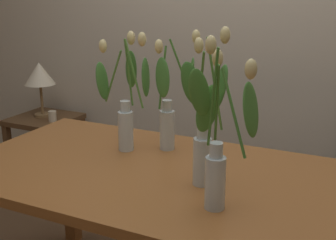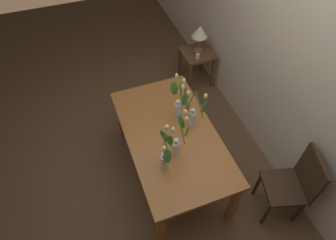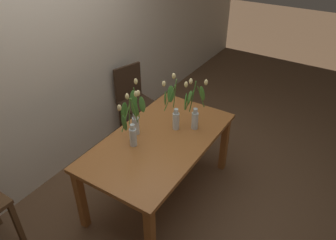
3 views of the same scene
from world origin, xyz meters
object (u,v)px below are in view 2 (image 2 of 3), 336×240
(dining_chair, at_px, (294,183))
(side_table, at_px, (197,59))
(tulip_vase_2, at_px, (166,154))
(pillar_candle, at_px, (198,56))
(dining_table, at_px, (171,140))
(tulip_vase_0, at_px, (179,141))
(tulip_vase_1, at_px, (179,102))
(table_lamp, at_px, (200,32))
(tulip_vase_3, at_px, (193,114))

(dining_chair, height_order, side_table, dining_chair)
(tulip_vase_2, height_order, pillar_candle, tulip_vase_2)
(dining_table, xyz_separation_m, dining_chair, (0.83, 0.98, -0.12))
(side_table, bearing_deg, dining_chair, 1.16)
(dining_table, xyz_separation_m, tulip_vase_0, (0.23, -0.02, 0.29))
(dining_table, height_order, tulip_vase_1, tulip_vase_1)
(dining_table, bearing_deg, tulip_vase_0, -4.18)
(tulip_vase_1, height_order, pillar_candle, tulip_vase_1)
(side_table, height_order, table_lamp, table_lamp)
(tulip_vase_0, relative_size, tulip_vase_1, 1.08)
(tulip_vase_2, bearing_deg, pillar_candle, 146.39)
(dining_table, distance_m, tulip_vase_2, 0.49)
(dining_table, bearing_deg, tulip_vase_2, -28.80)
(dining_table, xyz_separation_m, side_table, (-1.38, 0.93, -0.22))
(tulip_vase_1, distance_m, tulip_vase_3, 0.20)
(dining_table, height_order, tulip_vase_0, tulip_vase_0)
(tulip_vase_3, height_order, pillar_candle, tulip_vase_3)
(dining_chair, bearing_deg, pillar_candle, -177.11)
(tulip_vase_1, bearing_deg, table_lamp, 146.71)
(tulip_vase_0, xyz_separation_m, tulip_vase_2, (0.11, -0.17, 0.02))
(tulip_vase_2, height_order, side_table, tulip_vase_2)
(tulip_vase_0, distance_m, table_lamp, 1.90)
(dining_table, relative_size, table_lamp, 4.02)
(tulip_vase_3, bearing_deg, tulip_vase_2, -49.34)
(dining_table, xyz_separation_m, tulip_vase_3, (-0.03, 0.24, 0.28))
(tulip_vase_1, xyz_separation_m, pillar_candle, (-1.04, 0.70, -0.36))
(tulip_vase_1, bearing_deg, pillar_candle, 145.80)
(dining_table, relative_size, tulip_vase_1, 3.00)
(dining_table, relative_size, tulip_vase_2, 2.84)
(dining_chair, relative_size, side_table, 1.69)
(tulip_vase_3, distance_m, dining_chair, 1.20)
(table_lamp, bearing_deg, side_table, -38.25)
(tulip_vase_3, xyz_separation_m, table_lamp, (-1.38, 0.71, -0.07))
(pillar_candle, bearing_deg, dining_table, -34.82)
(dining_table, xyz_separation_m, pillar_candle, (-1.25, 0.87, -0.06))
(dining_chair, distance_m, side_table, 2.22)
(tulip_vase_0, height_order, pillar_candle, tulip_vase_0)
(tulip_vase_0, bearing_deg, table_lamp, 149.41)
(tulip_vase_0, relative_size, side_table, 1.05)
(table_lamp, relative_size, pillar_candle, 5.31)
(tulip_vase_1, bearing_deg, tulip_vase_3, 23.09)
(table_lamp, bearing_deg, tulip_vase_2, -33.04)
(tulip_vase_2, relative_size, side_table, 1.02)
(tulip_vase_1, relative_size, tulip_vase_2, 0.95)
(side_table, height_order, pillar_candle, pillar_candle)
(tulip_vase_0, xyz_separation_m, dining_chair, (0.60, 0.99, -0.41))
(tulip_vase_3, height_order, dining_chair, tulip_vase_3)
(tulip_vase_0, xyz_separation_m, tulip_vase_1, (-0.44, 0.18, 0.02))
(table_lamp, bearing_deg, tulip_vase_3, -27.14)
(tulip_vase_3, relative_size, dining_chair, 0.58)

